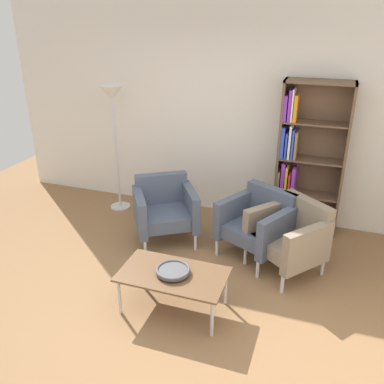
{
  "coord_description": "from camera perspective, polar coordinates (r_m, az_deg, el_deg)",
  "views": [
    {
      "loc": [
        1.27,
        -2.75,
        2.65
      ],
      "look_at": [
        0.02,
        0.84,
        0.95
      ],
      "focal_mm": 38.61,
      "sensor_mm": 36.0,
      "label": 1
    }
  ],
  "objects": [
    {
      "name": "ground_plane",
      "position": [
        4.03,
        -4.45,
        -17.17
      ],
      "size": [
        8.32,
        8.32,
        0.0
      ],
      "primitive_type": "plane",
      "color": "olive"
    },
    {
      "name": "plaster_back_panel",
      "position": [
        5.49,
        5.41,
        11.4
      ],
      "size": [
        6.4,
        0.12,
        2.9
      ],
      "primitive_type": "cube",
      "color": "silver",
      "rests_on": "ground_plane"
    },
    {
      "name": "bookshelf_tall",
      "position": [
        5.29,
        15.06,
        4.15
      ],
      "size": [
        0.8,
        0.3,
        1.9
      ],
      "color": "brown",
      "rests_on": "ground_plane"
    },
    {
      "name": "coffee_table_low",
      "position": [
        3.92,
        -2.63,
        -11.55
      ],
      "size": [
        1.0,
        0.56,
        0.4
      ],
      "color": "brown",
      "rests_on": "ground_plane"
    },
    {
      "name": "decorative_bowl",
      "position": [
        3.88,
        -2.65,
        -10.75
      ],
      "size": [
        0.32,
        0.32,
        0.05
      ],
      "color": "#4C4C51",
      "rests_on": "coffee_table_low"
    },
    {
      "name": "armchair_spare_guest",
      "position": [
        4.77,
        9.12,
        -4.19
      ],
      "size": [
        0.93,
        0.9,
        0.78
      ],
      "rotation": [
        0.0,
        0.0,
        -0.48
      ],
      "color": "#4C566B",
      "rests_on": "ground_plane"
    },
    {
      "name": "armchair_by_bookshelf",
      "position": [
        5.04,
        -3.79,
        -2.27
      ],
      "size": [
        0.94,
        0.92,
        0.78
      ],
      "rotation": [
        0.0,
        0.0,
        0.57
      ],
      "color": "#4C566B",
      "rests_on": "ground_plane"
    },
    {
      "name": "armchair_corner_red",
      "position": [
        4.59,
        13.41,
        -5.78
      ],
      "size": [
        0.95,
        0.94,
        0.78
      ],
      "rotation": [
        0.0,
        0.0,
        -0.69
      ],
      "color": "gray",
      "rests_on": "ground_plane"
    },
    {
      "name": "floor_lamp_torchiere",
      "position": [
        5.61,
        -10.88,
        11.33
      ],
      "size": [
        0.32,
        0.32,
        1.74
      ],
      "color": "silver",
      "rests_on": "ground_plane"
    }
  ]
}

